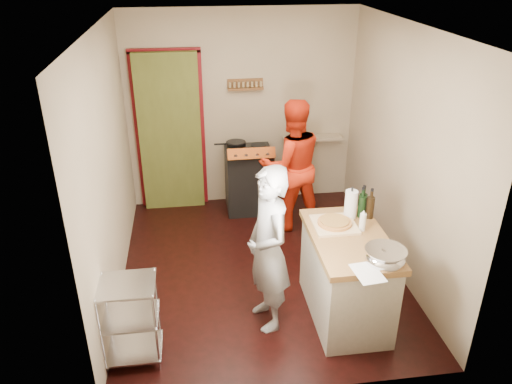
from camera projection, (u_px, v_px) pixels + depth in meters
floor at (260, 268)px, 5.61m from camera, size 3.50×3.50×0.00m
back_wall at (194, 124)px, 6.61m from camera, size 3.00×0.44×2.60m
left_wall at (108, 169)px, 4.85m from camera, size 0.04×3.50×2.60m
right_wall at (402, 153)px, 5.21m from camera, size 0.04×3.50×2.60m
ceiling at (261, 25)px, 4.45m from camera, size 3.00×3.50×0.02m
stove at (249, 179)px, 6.68m from camera, size 0.60×0.63×1.00m
wire_shelving at (130, 318)px, 4.19m from camera, size 0.48×0.40×0.80m
island at (347, 274)px, 4.71m from camera, size 0.69×1.30×1.18m
person_stripe at (268, 250)px, 4.46m from camera, size 0.50×0.66×1.61m
person_red at (291, 165)px, 6.12m from camera, size 0.88×0.73×1.66m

